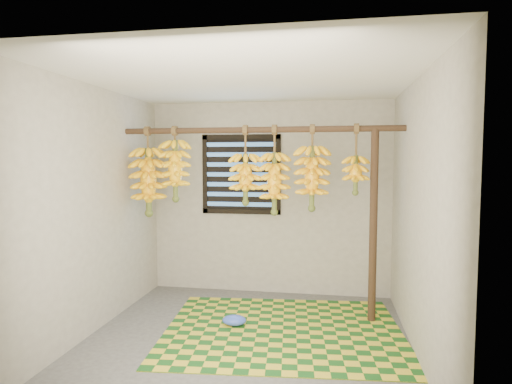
% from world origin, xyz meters
% --- Properties ---
extents(floor, '(3.00, 3.00, 0.01)m').
position_xyz_m(floor, '(0.00, 0.00, -0.01)').
color(floor, '#474747').
rests_on(floor, ground).
extents(ceiling, '(3.00, 3.00, 0.01)m').
position_xyz_m(ceiling, '(0.00, 0.00, 2.40)').
color(ceiling, silver).
rests_on(ceiling, wall_back).
extents(wall_back, '(3.00, 0.01, 2.40)m').
position_xyz_m(wall_back, '(0.00, 1.50, 1.20)').
color(wall_back, gray).
rests_on(wall_back, floor).
extents(wall_left, '(0.01, 3.00, 2.40)m').
position_xyz_m(wall_left, '(-1.50, 0.00, 1.20)').
color(wall_left, gray).
rests_on(wall_left, floor).
extents(wall_right, '(0.01, 3.00, 2.40)m').
position_xyz_m(wall_right, '(1.50, 0.00, 1.20)').
color(wall_right, gray).
rests_on(wall_right, floor).
extents(window, '(1.00, 0.04, 1.00)m').
position_xyz_m(window, '(-0.35, 1.48, 1.50)').
color(window, black).
rests_on(window, wall_back).
extents(hanging_pole, '(3.00, 0.06, 0.06)m').
position_xyz_m(hanging_pole, '(0.00, 0.70, 2.00)').
color(hanging_pole, '#40291B').
rests_on(hanging_pole, wall_left).
extents(support_post, '(0.08, 0.08, 2.00)m').
position_xyz_m(support_post, '(1.20, 0.70, 1.00)').
color(support_post, '#40291B').
rests_on(support_post, floor).
extents(woven_mat, '(2.47, 2.05, 0.01)m').
position_xyz_m(woven_mat, '(0.32, 0.29, 0.01)').
color(woven_mat, '#164C17').
rests_on(woven_mat, floor).
extents(plastic_bag, '(0.26, 0.20, 0.10)m').
position_xyz_m(plastic_bag, '(-0.18, 0.32, 0.06)').
color(plastic_bag, blue).
rests_on(plastic_bag, woven_mat).
extents(banana_bunch_a, '(0.38, 0.38, 0.99)m').
position_xyz_m(banana_bunch_a, '(-1.25, 0.70, 1.44)').
color(banana_bunch_a, brown).
rests_on(banana_bunch_a, hanging_pole).
extents(banana_bunch_b, '(0.32, 0.32, 0.82)m').
position_xyz_m(banana_bunch_b, '(-0.93, 0.70, 1.57)').
color(banana_bunch_b, brown).
rests_on(banana_bunch_b, hanging_pole).
extents(banana_bunch_c, '(0.34, 0.34, 0.85)m').
position_xyz_m(banana_bunch_c, '(-0.14, 0.70, 1.48)').
color(banana_bunch_c, brown).
rests_on(banana_bunch_c, hanging_pole).
extents(banana_bunch_d, '(0.31, 0.31, 0.95)m').
position_xyz_m(banana_bunch_d, '(0.17, 0.70, 1.43)').
color(banana_bunch_d, brown).
rests_on(banana_bunch_d, hanging_pole).
extents(banana_bunch_e, '(0.35, 0.35, 0.90)m').
position_xyz_m(banana_bunch_e, '(0.57, 0.70, 1.49)').
color(banana_bunch_e, brown).
rests_on(banana_bunch_e, hanging_pole).
extents(banana_bunch_f, '(0.27, 0.27, 0.72)m').
position_xyz_m(banana_bunch_f, '(1.01, 0.70, 1.53)').
color(banana_bunch_f, brown).
rests_on(banana_bunch_f, hanging_pole).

